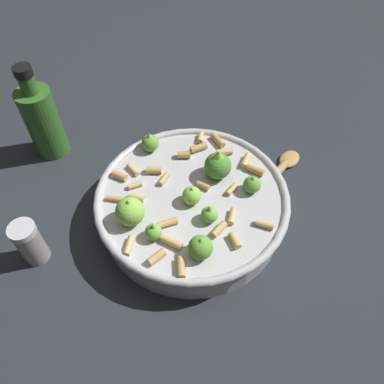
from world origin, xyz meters
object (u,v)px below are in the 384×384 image
(pepper_shaker, at_px, (30,243))
(wooden_spoon, at_px, (269,182))
(cooking_pan, at_px, (192,204))
(olive_oil_bottle, at_px, (43,120))

(pepper_shaker, relative_size, wooden_spoon, 0.41)
(pepper_shaker, xyz_separation_m, wooden_spoon, (0.17, -0.40, -0.04))
(pepper_shaker, distance_m, wooden_spoon, 0.43)
(cooking_pan, relative_size, olive_oil_bottle, 1.69)
(cooking_pan, height_order, olive_oil_bottle, olive_oil_bottle)
(pepper_shaker, distance_m, olive_oil_bottle, 0.25)
(olive_oil_bottle, distance_m, wooden_spoon, 0.45)
(cooking_pan, distance_m, pepper_shaker, 0.27)
(pepper_shaker, bearing_deg, cooking_pan, -70.56)
(cooking_pan, height_order, wooden_spoon, cooking_pan)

